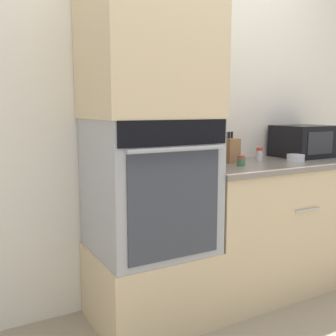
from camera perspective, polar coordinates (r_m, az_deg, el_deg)
ground_plane at (r=2.53m, az=8.19°, el=-21.89°), size 12.00×12.00×0.00m
wall_back at (r=2.71m, az=0.58°, el=7.94°), size 8.00×0.05×2.50m
oven_cabinet_base at (r=2.49m, az=-2.62°, el=-16.45°), size 0.68×0.60×0.45m
wall_oven at (r=2.30m, az=-2.69°, el=-2.48°), size 0.66×0.64×0.77m
oven_cabinet_upper at (r=2.29m, az=-2.88°, el=18.02°), size 0.68×0.60×0.86m
counter_unit at (r=2.95m, az=14.90°, el=-7.87°), size 1.31×0.63×0.92m
microwave at (r=3.20m, az=19.13°, el=3.71°), size 0.42×0.35×0.24m
knife_block at (r=2.74m, az=8.82°, el=2.59°), size 0.09×0.14×0.21m
bowl at (r=2.91m, az=18.04°, el=1.42°), size 0.12×0.12×0.05m
condiment_jar_near at (r=2.71m, az=5.27°, el=2.03°), size 0.04×0.04×0.12m
condiment_jar_mid at (r=2.85m, az=13.09°, el=1.92°), size 0.05×0.05×0.09m
condiment_jar_far at (r=2.58m, az=10.55°, el=1.03°), size 0.05×0.05×0.07m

